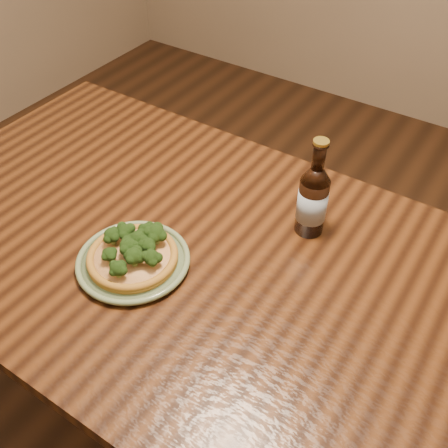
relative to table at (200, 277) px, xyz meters
The scene contains 5 objects.
ground 0.66m from the table, 90.00° to the right, with size 4.50×4.50×0.00m, color #382111.
table is the anchor object (origin of this frame).
plate 0.18m from the table, 130.19° to the right, with size 0.26×0.26×0.02m.
pizza 0.19m from the table, 130.68° to the right, with size 0.20×0.20×0.07m.
beer_bottle 0.33m from the table, 48.82° to the left, with size 0.07×0.07×0.25m.
Camera 1 is at (0.51, -0.57, 1.61)m, focal length 42.00 mm.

